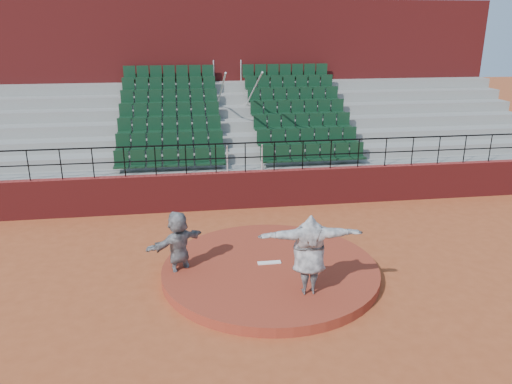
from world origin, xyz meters
TOP-DOWN VIEW (x-y plane):
  - ground at (0.00, 0.00)m, footprint 90.00×90.00m
  - pitchers_mound at (0.00, 0.00)m, footprint 5.50×5.50m
  - pitching_rubber at (0.00, 0.15)m, footprint 0.60×0.15m
  - boundary_wall at (0.00, 5.00)m, footprint 24.00×0.30m
  - wall_railing at (0.00, 5.00)m, footprint 24.04×0.05m
  - seating_deck at (0.00, 8.64)m, footprint 24.00×5.97m
  - press_box_facade at (0.00, 12.60)m, footprint 24.00×3.00m
  - pitcher at (0.63, -1.40)m, footprint 2.37×0.75m
  - fielder at (-2.29, 0.20)m, footprint 1.64×1.39m

SIDE VIEW (x-z plane):
  - ground at x=0.00m, z-range 0.00..0.00m
  - pitchers_mound at x=0.00m, z-range 0.00..0.25m
  - pitching_rubber at x=0.00m, z-range 0.25..0.28m
  - boundary_wall at x=0.00m, z-range 0.00..1.30m
  - fielder at x=-2.29m, z-range 0.00..1.78m
  - pitcher at x=0.63m, z-range 0.25..2.15m
  - seating_deck at x=0.00m, z-range -0.86..3.77m
  - wall_railing at x=0.00m, z-range 1.52..2.54m
  - press_box_facade at x=0.00m, z-range 0.00..7.10m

